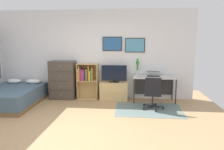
{
  "coord_description": "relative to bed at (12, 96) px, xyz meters",
  "views": [
    {
      "loc": [
        1.2,
        -3.93,
        1.77
      ],
      "look_at": [
        0.68,
        1.5,
        0.87
      ],
      "focal_mm": 33.33,
      "sensor_mm": 36.0,
      "label": 1
    }
  ],
  "objects": [
    {
      "name": "dresser",
      "position": [
        1.21,
        0.75,
        0.34
      ],
      "size": [
        0.76,
        0.46,
        1.17
      ],
      "color": "#4C4238",
      "rests_on": "ground_plane"
    },
    {
      "name": "office_chair",
      "position": [
        3.86,
        -0.09,
        0.22
      ],
      "size": [
        0.57,
        0.58,
        0.86
      ],
      "rotation": [
        0.0,
        0.0,
        -0.09
      ],
      "color": "#232326",
      "rests_on": "ground_plane"
    },
    {
      "name": "television",
      "position": [
        2.79,
        0.74,
        0.55
      ],
      "size": [
        0.75,
        0.16,
        0.51
      ],
      "color": "black",
      "rests_on": "tv_stand"
    },
    {
      "name": "ground_plane",
      "position": [
        2.11,
        -1.41,
        -0.24
      ],
      "size": [
        7.2,
        7.2,
        0.0
      ],
      "primitive_type": "plane",
      "color": "tan"
    },
    {
      "name": "bed",
      "position": [
        0.0,
        0.0,
        0.0
      ],
      "size": [
        1.45,
        1.97,
        0.6
      ],
      "rotation": [
        0.0,
        0.0,
        0.03
      ],
      "color": "brown",
      "rests_on": "ground_plane"
    },
    {
      "name": "bamboo_vase",
      "position": [
        3.48,
        0.86,
        0.76
      ],
      "size": [
        0.1,
        0.1,
        0.5
      ],
      "color": "silver",
      "rests_on": "desk"
    },
    {
      "name": "wine_glass",
      "position": [
        3.56,
        0.59,
        0.63
      ],
      "size": [
        0.07,
        0.07,
        0.18
      ],
      "color": "silver",
      "rests_on": "desk"
    },
    {
      "name": "computer_mouse",
      "position": [
        4.19,
        0.6,
        0.52
      ],
      "size": [
        0.06,
        0.1,
        0.03
      ],
      "primitive_type": "ellipsoid",
      "color": "silver",
      "rests_on": "desk"
    },
    {
      "name": "wall_back_with_posters",
      "position": [
        2.12,
        1.02,
        1.11
      ],
      "size": [
        6.12,
        0.09,
        2.7
      ],
      "color": "white",
      "rests_on": "ground_plane"
    },
    {
      "name": "desk",
      "position": [
        3.97,
        0.76,
        0.36
      ],
      "size": [
        1.22,
        0.56,
        0.74
      ],
      "color": "silver",
      "rests_on": "ground_plane"
    },
    {
      "name": "bookshelf",
      "position": [
        1.95,
        0.81,
        0.41
      ],
      "size": [
        0.64,
        0.3,
        1.08
      ],
      "color": "tan",
      "rests_on": "ground_plane"
    },
    {
      "name": "laptop",
      "position": [
        3.94,
        0.75,
        0.56
      ],
      "size": [
        0.4,
        0.42,
        0.17
      ],
      "rotation": [
        0.0,
        0.0,
        -0.03
      ],
      "color": "#B7B7BC",
      "rests_on": "desk"
    },
    {
      "name": "tv_stand",
      "position": [
        2.79,
        0.76,
        0.03
      ],
      "size": [
        0.83,
        0.41,
        0.54
      ],
      "color": "tan",
      "rests_on": "ground_plane"
    },
    {
      "name": "area_rug",
      "position": [
        3.77,
        -0.1,
        -0.24
      ],
      "size": [
        1.7,
        1.2,
        0.01
      ],
      "primitive_type": "cube",
      "color": "slate",
      "rests_on": "ground_plane"
    }
  ]
}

